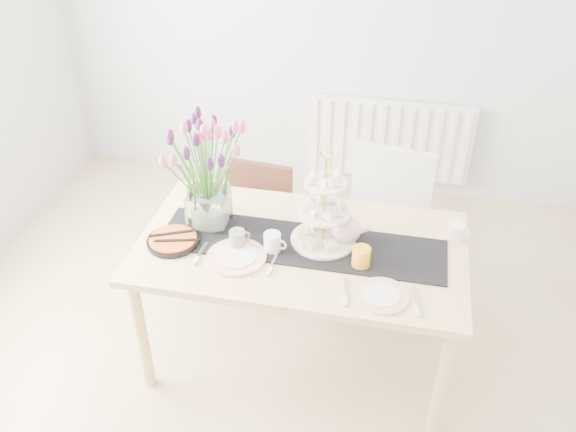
% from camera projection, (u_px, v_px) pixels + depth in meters
% --- Properties ---
extents(room_shell, '(4.50, 4.50, 4.50)m').
position_uv_depth(room_shell, '(239.00, 188.00, 2.37)').
color(room_shell, tan).
rests_on(room_shell, ground).
extents(radiator, '(1.20, 0.08, 0.60)m').
position_uv_depth(radiator, '(389.00, 140.00, 4.53)').
color(radiator, white).
rests_on(radiator, room_shell).
extents(dining_table, '(1.60, 0.90, 0.75)m').
position_uv_depth(dining_table, '(301.00, 257.00, 3.02)').
color(dining_table, tan).
rests_on(dining_table, ground).
extents(chair_brown, '(0.43, 0.43, 0.79)m').
position_uv_depth(chair_brown, '(256.00, 220.00, 3.66)').
color(chair_brown, '#371A14').
rests_on(chair_brown, ground).
extents(chair_white, '(0.54, 0.54, 0.95)m').
position_uv_depth(chair_white, '(384.00, 219.00, 3.50)').
color(chair_white, silver).
rests_on(chair_white, ground).
extents(table_runner, '(1.40, 0.35, 0.01)m').
position_uv_depth(table_runner, '(301.00, 244.00, 2.98)').
color(table_runner, black).
rests_on(table_runner, dining_table).
extents(tulip_vase, '(0.69, 0.69, 0.59)m').
position_uv_depth(tulip_vase, '(205.00, 159.00, 2.91)').
color(tulip_vase, silver).
rests_on(tulip_vase, dining_table).
extents(cake_stand, '(0.32, 0.32, 0.47)m').
position_uv_depth(cake_stand, '(324.00, 220.00, 2.92)').
color(cake_stand, gold).
rests_on(cake_stand, dining_table).
extents(teapot, '(0.25, 0.21, 0.15)m').
position_uv_depth(teapot, '(346.00, 230.00, 2.96)').
color(teapot, silver).
rests_on(teapot, dining_table).
extents(cream_jug, '(0.10, 0.10, 0.08)m').
position_uv_depth(cream_jug, '(456.00, 232.00, 3.00)').
color(cream_jug, white).
rests_on(cream_jug, dining_table).
extents(tart_tin, '(0.26, 0.26, 0.03)m').
position_uv_depth(tart_tin, '(173.00, 241.00, 2.98)').
color(tart_tin, black).
rests_on(tart_tin, dining_table).
extents(mug_grey, '(0.11, 0.11, 0.09)m').
position_uv_depth(mug_grey, '(237.00, 239.00, 2.94)').
color(mug_grey, gray).
rests_on(mug_grey, dining_table).
extents(mug_white, '(0.10, 0.10, 0.10)m').
position_uv_depth(mug_white, '(272.00, 242.00, 2.91)').
color(mug_white, white).
rests_on(mug_white, dining_table).
extents(mug_orange, '(0.12, 0.12, 0.10)m').
position_uv_depth(mug_orange, '(361.00, 257.00, 2.82)').
color(mug_orange, orange).
rests_on(mug_orange, dining_table).
extents(plate_left, '(0.30, 0.30, 0.01)m').
position_uv_depth(plate_left, '(236.00, 257.00, 2.89)').
color(plate_left, white).
rests_on(plate_left, dining_table).
extents(plate_right, '(0.29, 0.29, 0.01)m').
position_uv_depth(plate_right, '(382.00, 296.00, 2.67)').
color(plate_right, silver).
rests_on(plate_right, dining_table).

